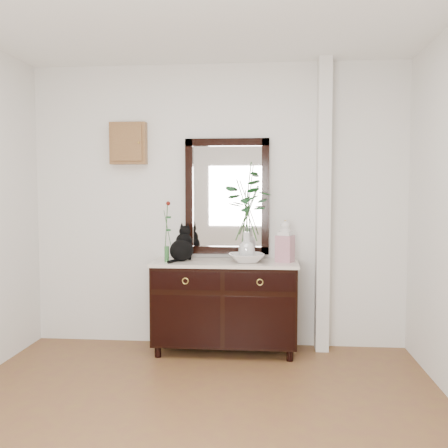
# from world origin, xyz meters

# --- Properties ---
(wall_back) EXTENTS (3.60, 0.04, 2.70)m
(wall_back) POSITION_xyz_m (0.00, 1.98, 1.35)
(wall_back) COLOR silver
(wall_back) RESTS_ON ground
(pilaster) EXTENTS (0.12, 0.20, 2.70)m
(pilaster) POSITION_xyz_m (1.00, 1.90, 1.35)
(pilaster) COLOR silver
(pilaster) RESTS_ON ground
(sideboard) EXTENTS (1.33, 0.52, 0.82)m
(sideboard) POSITION_xyz_m (0.10, 1.73, 0.47)
(sideboard) COLOR black
(sideboard) RESTS_ON ground
(wall_mirror) EXTENTS (0.80, 0.06, 1.10)m
(wall_mirror) POSITION_xyz_m (0.10, 1.97, 1.44)
(wall_mirror) COLOR black
(wall_mirror) RESTS_ON wall_back
(key_cabinet) EXTENTS (0.35, 0.10, 0.40)m
(key_cabinet) POSITION_xyz_m (-0.85, 1.94, 1.95)
(key_cabinet) COLOR brown
(key_cabinet) RESTS_ON wall_back
(cat) EXTENTS (0.31, 0.35, 0.33)m
(cat) POSITION_xyz_m (-0.30, 1.73, 1.02)
(cat) COLOR black
(cat) RESTS_ON sideboard
(lotus_bowl) EXTENTS (0.38, 0.38, 0.08)m
(lotus_bowl) POSITION_xyz_m (0.30, 1.69, 0.89)
(lotus_bowl) COLOR silver
(lotus_bowl) RESTS_ON sideboard
(vase_branches) EXTENTS (0.47, 0.47, 0.90)m
(vase_branches) POSITION_xyz_m (0.30, 1.69, 1.32)
(vase_branches) COLOR silver
(vase_branches) RESTS_ON lotus_bowl
(bud_vase_rose) EXTENTS (0.09, 0.09, 0.56)m
(bud_vase_rose) POSITION_xyz_m (-0.42, 1.64, 1.13)
(bud_vase_rose) COLOR #306933
(bud_vase_rose) RESTS_ON sideboard
(ginger_jar) EXTENTS (0.19, 0.19, 0.39)m
(ginger_jar) POSITION_xyz_m (0.65, 1.74, 1.04)
(ginger_jar) COLOR silver
(ginger_jar) RESTS_ON sideboard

